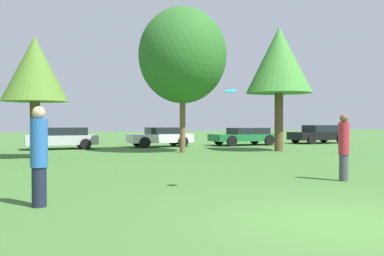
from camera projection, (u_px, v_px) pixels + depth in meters
ground_plane at (340, 221)px, 7.06m from camera, size 120.00×120.00×0.00m
person_thrower at (39, 155)px, 8.23m from camera, size 0.32×0.32×1.91m
person_catcher at (344, 147)px, 11.80m from camera, size 0.29×0.29×1.82m
frisbee at (231, 91)px, 9.95m from camera, size 0.29×0.28×0.12m
tree_1 at (35, 70)px, 18.86m from camera, size 2.84×2.84×5.32m
tree_2 at (183, 56)px, 22.43m from camera, size 4.55×4.55×7.51m
tree_3 at (279, 61)px, 23.40m from camera, size 3.57×3.57×6.71m
parked_car_silver at (63, 138)px, 25.16m from camera, size 3.99×2.02×1.25m
parked_car_white at (161, 136)px, 27.39m from camera, size 3.98×1.88×1.22m
parked_car_green at (245, 136)px, 29.21m from camera, size 4.53×2.10×1.17m
parked_car_black at (319, 134)px, 31.72m from camera, size 4.18×2.09×1.33m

